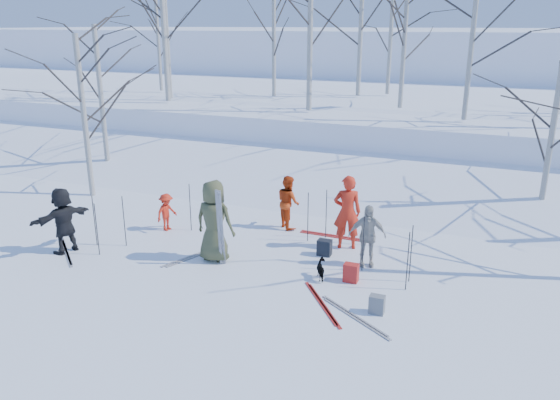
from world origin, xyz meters
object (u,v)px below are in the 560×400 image
at_px(skier_olive_center, 214,221).
at_px(skier_cream_east, 367,236).
at_px(dog, 322,270).
at_px(backpack_dark, 324,248).
at_px(skier_red_north, 347,212).
at_px(skier_redor_behind, 288,202).
at_px(skier_red_seated, 167,212).
at_px(skier_grey_west, 63,220).
at_px(backpack_red, 351,273).
at_px(backpack_grey, 377,304).

bearing_deg(skier_olive_center, skier_cream_east, -162.62).
xyz_separation_m(dog, backpack_dark, (-0.36, 1.27, -0.02)).
relative_size(skier_cream_east, dog, 2.86).
distance_m(skier_olive_center, dog, 2.83).
distance_m(skier_red_north, skier_redor_behind, 2.08).
bearing_deg(skier_cream_east, skier_olive_center, 179.15).
bearing_deg(skier_cream_east, backpack_dark, 152.10).
bearing_deg(skier_red_seated, skier_redor_behind, -51.19).
distance_m(skier_redor_behind, skier_grey_west, 5.87).
relative_size(skier_olive_center, dog, 3.81).
relative_size(skier_grey_west, backpack_red, 4.00).
xyz_separation_m(skier_grey_west, backpack_grey, (7.92, -0.07, -0.65)).
distance_m(skier_red_north, backpack_grey, 3.44).
bearing_deg(skier_redor_behind, dog, 168.73).
xyz_separation_m(skier_red_seated, backpack_red, (5.57, -1.15, -0.32)).
distance_m(skier_redor_behind, dog, 3.38).
bearing_deg(skier_red_seated, skier_cream_east, -79.09).
xyz_separation_m(skier_redor_behind, dog, (1.91, -2.75, -0.53)).
distance_m(backpack_grey, backpack_dark, 2.97).
bearing_deg(skier_grey_west, backpack_dark, 127.93).
distance_m(skier_red_north, dog, 2.08).
xyz_separation_m(skier_olive_center, backpack_dark, (2.36, 1.27, -0.80)).
distance_m(skier_grey_west, dog, 6.54).
distance_m(skier_redor_behind, backpack_dark, 2.21).
bearing_deg(backpack_dark, skier_red_north, 62.09).
bearing_deg(skier_cream_east, backpack_grey, -89.04).
bearing_deg(backpack_grey, backpack_red, 126.12).
relative_size(skier_redor_behind, skier_grey_west, 0.89).
height_order(skier_red_north, dog, skier_red_north).
bearing_deg(dog, skier_olive_center, -31.07).
relative_size(skier_redor_behind, backpack_grey, 3.94).
bearing_deg(skier_redor_behind, backpack_red, 177.89).
bearing_deg(backpack_red, backpack_grey, -53.88).
xyz_separation_m(skier_olive_center, backpack_red, (3.36, 0.11, -0.79)).
bearing_deg(skier_redor_behind, skier_grey_west, 83.47).
relative_size(skier_redor_behind, skier_red_seated, 1.42).
relative_size(skier_grey_west, backpack_dark, 4.19).
distance_m(skier_red_north, backpack_dark, 1.08).
height_order(skier_redor_behind, backpack_grey, skier_redor_behind).
bearing_deg(backpack_red, skier_olive_center, -178.10).
relative_size(skier_redor_behind, dog, 2.85).
distance_m(dog, backpack_red, 0.64).
relative_size(skier_red_north, skier_red_seated, 1.82).
distance_m(skier_grey_west, backpack_dark, 6.51).
height_order(skier_redor_behind, skier_grey_west, skier_grey_west).
bearing_deg(skier_grey_west, skier_cream_east, 123.68).
xyz_separation_m(skier_red_north, skier_cream_east, (0.73, -0.86, -0.21)).
xyz_separation_m(skier_red_seated, skier_cream_east, (5.67, -0.17, 0.23)).
distance_m(skier_olive_center, skier_red_north, 3.35).
distance_m(skier_olive_center, backpack_red, 3.45).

